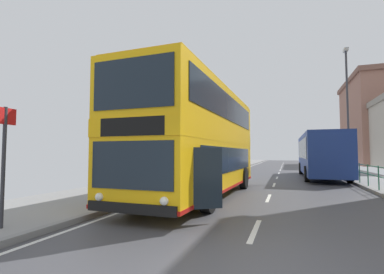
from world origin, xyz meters
TOP-DOWN VIEW (x-y plane):
  - ground at (-0.72, -0.00)m, footprint 15.80×140.00m
  - double_decker_bus_main at (-2.61, 6.89)m, footprint 3.20×10.28m
  - background_bus_far_lane at (2.97, 18.04)m, footprint 2.67×10.66m
  - pedestrian_railing_far_kerb at (4.45, 16.99)m, footprint 0.05×30.41m
  - bus_stop_sign_near at (-5.07, 0.52)m, footprint 0.08×0.44m
  - street_lamp_far_side at (4.81, 18.05)m, footprint 0.28×0.60m

SIDE VIEW (x-z plane):
  - ground at x=-0.72m, z-range -0.06..0.14m
  - pedestrian_railing_far_kerb at x=4.45m, z-range 0.31..1.36m
  - background_bus_far_lane at x=2.97m, z-range 0.15..3.18m
  - bus_stop_sign_near at x=-5.07m, z-range 0.44..3.04m
  - double_decker_bus_main at x=-2.61m, z-range 0.10..4.39m
  - street_lamp_far_side at x=4.81m, z-range 0.77..9.82m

